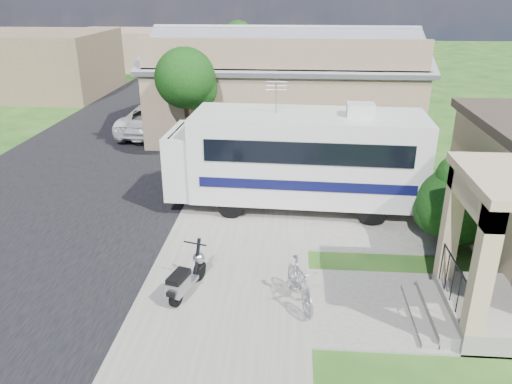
# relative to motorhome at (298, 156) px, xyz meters

# --- Properties ---
(ground) EXTENTS (120.00, 120.00, 0.00)m
(ground) POSITION_rel_motorhome_xyz_m (-0.68, -4.48, -1.75)
(ground) COLOR #183F11
(street_slab) EXTENTS (9.00, 80.00, 0.02)m
(street_slab) POSITION_rel_motorhome_xyz_m (-8.18, 5.52, -1.74)
(street_slab) COLOR black
(street_slab) RESTS_ON ground
(sidewalk_slab) EXTENTS (4.00, 80.00, 0.06)m
(sidewalk_slab) POSITION_rel_motorhome_xyz_m (-1.68, 5.52, -1.72)
(sidewalk_slab) COLOR #67645C
(sidewalk_slab) RESTS_ON ground
(driveway_slab) EXTENTS (7.00, 6.00, 0.05)m
(driveway_slab) POSITION_rel_motorhome_xyz_m (0.82, 0.02, -1.73)
(driveway_slab) COLOR #67645C
(driveway_slab) RESTS_ON ground
(walk_slab) EXTENTS (4.00, 3.00, 0.05)m
(walk_slab) POSITION_rel_motorhome_xyz_m (2.32, -5.48, -1.73)
(walk_slab) COLOR #67645C
(walk_slab) RESTS_ON ground
(warehouse) EXTENTS (12.50, 8.40, 5.04)m
(warehouse) POSITION_rel_motorhome_xyz_m (-0.68, 9.49, 0.24)
(warehouse) COLOR #775F4A
(warehouse) RESTS_ON ground
(distant_bldg_far) EXTENTS (10.00, 8.00, 4.00)m
(distant_bldg_far) POSITION_rel_motorhome_xyz_m (-17.68, 17.52, 0.25)
(distant_bldg_far) COLOR brown
(distant_bldg_far) RESTS_ON ground
(distant_bldg_near) EXTENTS (8.00, 7.00, 3.20)m
(distant_bldg_near) POSITION_rel_motorhome_xyz_m (-15.68, 29.52, -0.15)
(distant_bldg_near) COLOR #775F4A
(distant_bldg_near) RESTS_ON ground
(street_tree_a) EXTENTS (2.44, 2.40, 4.58)m
(street_tree_a) POSITION_rel_motorhome_xyz_m (-4.37, 4.58, 1.50)
(street_tree_a) COLOR black
(street_tree_a) RESTS_ON ground
(street_tree_b) EXTENTS (2.44, 2.40, 4.73)m
(street_tree_b) POSITION_rel_motorhome_xyz_m (-4.37, 14.58, 1.64)
(street_tree_b) COLOR black
(street_tree_b) RESTS_ON ground
(street_tree_c) EXTENTS (2.44, 2.40, 4.42)m
(street_tree_c) POSITION_rel_motorhome_xyz_m (-4.37, 23.58, 1.35)
(street_tree_c) COLOR black
(street_tree_c) RESTS_ON ground
(motorhome) EXTENTS (8.05, 2.85, 4.08)m
(motorhome) POSITION_rel_motorhome_xyz_m (0.00, 0.00, 0.00)
(motorhome) COLOR beige
(motorhome) RESTS_ON ground
(shrub) EXTENTS (2.19, 2.09, 2.68)m
(shrub) POSITION_rel_motorhome_xyz_m (4.27, -2.36, -0.38)
(shrub) COLOR black
(shrub) RESTS_ON ground
(scooter) EXTENTS (0.79, 1.65, 1.10)m
(scooter) POSITION_rel_motorhome_xyz_m (-2.55, -5.35, -1.26)
(scooter) COLOR black
(scooter) RESTS_ON ground
(bicycle) EXTENTS (0.99, 1.80, 1.04)m
(bicycle) POSITION_rel_motorhome_xyz_m (0.07, -5.48, -1.23)
(bicycle) COLOR #929299
(bicycle) RESTS_ON ground
(pickup_truck) EXTENTS (2.93, 5.55, 1.49)m
(pickup_truck) POSITION_rel_motorhome_xyz_m (-6.89, 8.46, -1.01)
(pickup_truck) COLOR silver
(pickup_truck) RESTS_ON ground
(van) EXTENTS (3.14, 6.20, 1.72)m
(van) POSITION_rel_motorhome_xyz_m (-7.12, 15.59, -0.89)
(van) COLOR silver
(van) RESTS_ON ground
(garden_hose) EXTENTS (0.38, 0.38, 0.17)m
(garden_hose) POSITION_rel_motorhome_xyz_m (3.16, -5.01, -1.67)
(garden_hose) COLOR #156A27
(garden_hose) RESTS_ON ground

